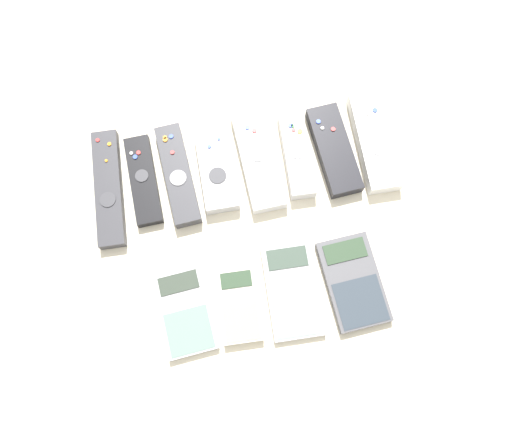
{
  "coord_description": "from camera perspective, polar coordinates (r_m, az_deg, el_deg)",
  "views": [
    {
      "loc": [
        -0.04,
        -0.2,
        0.82
      ],
      "look_at": [
        0.0,
        0.03,
        0.01
      ],
      "focal_mm": 35.0,
      "sensor_mm": 36.0,
      "label": 1
    }
  ],
  "objects": [
    {
      "name": "calculator_2",
      "position": [
        0.83,
        4.17,
        -8.08
      ],
      "size": [
        0.09,
        0.16,
        0.01
      ],
      "rotation": [
        0.0,
        0.0,
        -0.04
      ],
      "color": "#B2B2B7",
      "rests_on": "ground_plane"
    },
    {
      "name": "remote_0",
      "position": [
        0.9,
        -16.49,
        3.44
      ],
      "size": [
        0.05,
        0.21,
        0.02
      ],
      "rotation": [
        0.0,
        0.0,
        -0.04
      ],
      "color": "#333338",
      "rests_on": "ground_plane"
    },
    {
      "name": "ground_plane",
      "position": [
        0.85,
        0.34,
        -1.98
      ],
      "size": [
        3.0,
        3.0,
        0.0
      ],
      "primitive_type": "plane",
      "color": "beige"
    },
    {
      "name": "calculator_3",
      "position": [
        0.84,
        11.05,
        -7.0
      ],
      "size": [
        0.1,
        0.16,
        0.02
      ],
      "rotation": [
        0.0,
        0.0,
        0.05
      ],
      "color": "#4C4C51",
      "rests_on": "ground_plane"
    },
    {
      "name": "remote_6",
      "position": [
        0.9,
        8.89,
        7.84
      ],
      "size": [
        0.07,
        0.17,
        0.03
      ],
      "rotation": [
        0.0,
        0.0,
        0.06
      ],
      "color": "black",
      "rests_on": "ground_plane"
    },
    {
      "name": "remote_5",
      "position": [
        0.89,
        4.66,
        7.51
      ],
      "size": [
        0.05,
        0.16,
        0.03
      ],
      "rotation": [
        0.0,
        0.0,
        -0.05
      ],
      "color": "silver",
      "rests_on": "ground_plane"
    },
    {
      "name": "remote_7",
      "position": [
        0.92,
        13.37,
        8.65
      ],
      "size": [
        0.06,
        0.19,
        0.03
      ],
      "rotation": [
        0.0,
        0.0,
        -0.03
      ],
      "color": "white",
      "rests_on": "ground_plane"
    },
    {
      "name": "calculator_0",
      "position": [
        0.83,
        -8.09,
        -10.38
      ],
      "size": [
        0.09,
        0.14,
        0.02
      ],
      "rotation": [
        0.0,
        0.0,
        0.07
      ],
      "color": "#B2B2B7",
      "rests_on": "ground_plane"
    },
    {
      "name": "remote_4",
      "position": [
        0.88,
        0.28,
        6.84
      ],
      "size": [
        0.07,
        0.19,
        0.03
      ],
      "rotation": [
        0.0,
        0.0,
        0.04
      ],
      "color": "silver",
      "rests_on": "ground_plane"
    },
    {
      "name": "calculator_1",
      "position": [
        0.82,
        -1.9,
        -9.78
      ],
      "size": [
        0.07,
        0.12,
        0.02
      ],
      "rotation": [
        0.0,
        0.0,
        -0.05
      ],
      "color": "beige",
      "rests_on": "ground_plane"
    },
    {
      "name": "remote_3",
      "position": [
        0.88,
        -4.52,
        5.69
      ],
      "size": [
        0.06,
        0.15,
        0.03
      ],
      "rotation": [
        0.0,
        0.0,
        -0.01
      ],
      "color": "#B7B7BC",
      "rests_on": "ground_plane"
    },
    {
      "name": "remote_1",
      "position": [
        0.89,
        -12.75,
        4.4
      ],
      "size": [
        0.05,
        0.16,
        0.02
      ],
      "rotation": [
        0.0,
        0.0,
        0.03
      ],
      "color": "black",
      "rests_on": "ground_plane"
    },
    {
      "name": "remote_2",
      "position": [
        0.88,
        -8.91,
        5.07
      ],
      "size": [
        0.06,
        0.19,
        0.03
      ],
      "rotation": [
        0.0,
        0.0,
        0.06
      ],
      "color": "#333338",
      "rests_on": "ground_plane"
    }
  ]
}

